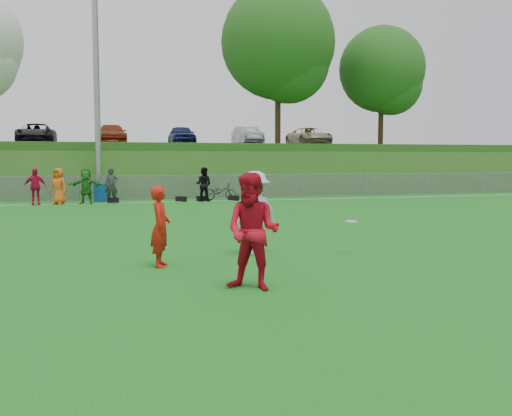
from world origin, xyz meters
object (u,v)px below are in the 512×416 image
object	(u,v)px
bicycle	(220,191)
frisbee	(351,221)
recycling_bin	(100,193)
player_red_left	(160,227)
player_red_center	(253,232)
player_blue	(255,213)

from	to	relation	value
bicycle	frisbee	bearing A→B (deg)	-152.44
recycling_bin	bicycle	size ratio (longest dim) A/B	0.54
player_red_left	recycling_bin	xyz separation A→B (m)	(-1.01, 17.75, -0.34)
player_red_left	frisbee	xyz separation A→B (m)	(4.29, 0.35, -0.06)
frisbee	player_red_left	bearing A→B (deg)	-175.39
player_red_center	player_blue	distance (m)	3.43
player_blue	player_red_center	bearing A→B (deg)	49.56
player_blue	frisbee	distance (m)	2.18
frisbee	player_blue	bearing A→B (deg)	165.65
player_red_center	bicycle	world-z (taller)	player_red_center
player_blue	recycling_bin	world-z (taller)	player_blue
player_red_left	recycling_bin	bearing A→B (deg)	15.69
player_red_center	player_blue	world-z (taller)	player_red_center
bicycle	player_blue	bearing A→B (deg)	-159.74
player_red_center	player_blue	bearing A→B (deg)	109.84
frisbee	bicycle	bearing A→B (deg)	87.74
player_red_center	frisbee	xyz separation A→B (m)	(3.05, 2.76, -0.22)
player_red_center	bicycle	xyz separation A→B (m)	(3.72, 19.78, -0.51)
player_blue	bicycle	size ratio (longest dim) A/B	1.09
player_red_center	recycling_bin	world-z (taller)	player_red_center
player_blue	bicycle	world-z (taller)	player_blue
frisbee	recycling_bin	xyz separation A→B (m)	(-5.30, 17.41, -0.28)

